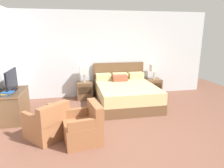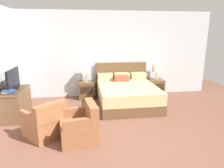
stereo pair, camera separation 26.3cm
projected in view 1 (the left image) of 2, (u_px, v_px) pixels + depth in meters
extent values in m
plane|color=brown|center=(134.00, 144.00, 3.85)|extent=(9.63, 9.63, 0.00)
cube|color=silver|center=(106.00, 55.00, 6.59)|extent=(6.93, 0.06, 2.77)
cube|color=brown|center=(126.00, 100.00, 5.91)|extent=(1.64, 1.99, 0.28)
cube|color=#D6BC7F|center=(126.00, 90.00, 5.84)|extent=(1.63, 1.97, 0.32)
cube|color=brown|center=(119.00, 79.00, 6.78)|extent=(1.71, 0.05, 1.12)
cube|color=#D6BC7F|center=(103.00, 77.00, 6.46)|extent=(0.48, 0.28, 0.20)
cube|color=#D6BC7F|center=(120.00, 76.00, 6.56)|extent=(0.48, 0.28, 0.20)
cube|color=#D6BC7F|center=(136.00, 75.00, 6.66)|extent=(0.48, 0.28, 0.20)
cube|color=brown|center=(120.00, 78.00, 6.29)|extent=(0.46, 0.22, 0.18)
cube|color=brown|center=(85.00, 90.00, 6.43)|extent=(0.48, 0.44, 0.55)
cube|color=#473120|center=(85.00, 91.00, 6.21)|extent=(0.41, 0.01, 0.24)
cube|color=brown|center=(153.00, 87.00, 6.86)|extent=(0.48, 0.44, 0.55)
cube|color=#473120|center=(156.00, 87.00, 6.64)|extent=(0.41, 0.01, 0.24)
cylinder|color=gray|center=(84.00, 82.00, 6.36)|extent=(0.11, 0.11, 0.02)
cylinder|color=gray|center=(84.00, 78.00, 6.32)|extent=(0.02, 0.02, 0.25)
cube|color=silver|center=(84.00, 70.00, 6.26)|extent=(0.25, 0.25, 0.24)
cylinder|color=gray|center=(154.00, 79.00, 6.79)|extent=(0.11, 0.11, 0.02)
cylinder|color=gray|center=(154.00, 75.00, 6.76)|extent=(0.02, 0.02, 0.25)
cube|color=silver|center=(154.00, 68.00, 6.70)|extent=(0.25, 0.25, 0.24)
cube|color=brown|center=(13.00, 105.00, 4.89)|extent=(0.54, 1.07, 0.71)
cube|color=brown|center=(12.00, 92.00, 4.81)|extent=(0.55, 1.11, 0.02)
cube|color=black|center=(13.00, 90.00, 4.89)|extent=(0.18, 0.27, 0.02)
cube|color=black|center=(11.00, 80.00, 4.82)|extent=(0.04, 0.85, 0.51)
cube|color=black|center=(12.00, 80.00, 4.83)|extent=(0.01, 0.83, 0.48)
cube|color=#234C8E|center=(7.00, 95.00, 4.49)|extent=(0.22, 0.21, 0.03)
cube|color=gold|center=(7.00, 94.00, 4.48)|extent=(0.20, 0.18, 0.03)
cube|color=#234C8E|center=(8.00, 92.00, 4.48)|extent=(0.27, 0.24, 0.03)
cube|color=#935B38|center=(47.00, 128.00, 4.06)|extent=(0.96, 0.96, 0.40)
cube|color=#935B38|center=(54.00, 113.00, 3.81)|extent=(0.61, 0.58, 0.36)
cube|color=#935B38|center=(32.00, 119.00, 3.76)|extent=(0.49, 0.52, 0.18)
cube|color=#935B38|center=(58.00, 110.00, 4.22)|extent=(0.49, 0.52, 0.18)
cube|color=#935B38|center=(82.00, 132.00, 3.90)|extent=(0.78, 0.78, 0.40)
cube|color=#935B38|center=(95.00, 112.00, 3.89)|extent=(0.27, 0.70, 0.36)
cube|color=#935B38|center=(85.00, 124.00, 3.56)|extent=(0.63, 0.19, 0.18)
cube|color=#935B38|center=(79.00, 112.00, 4.09)|extent=(0.63, 0.19, 0.18)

